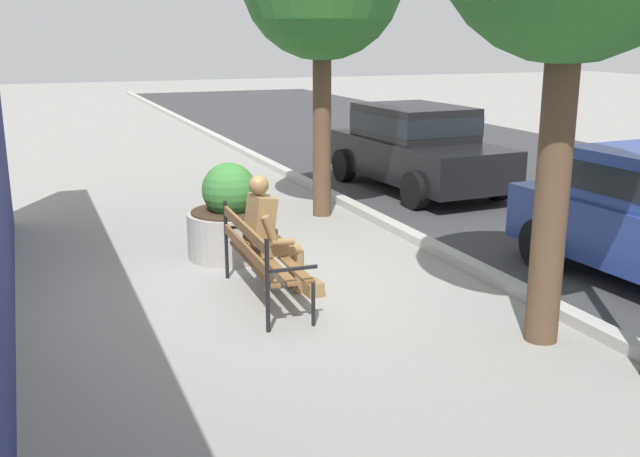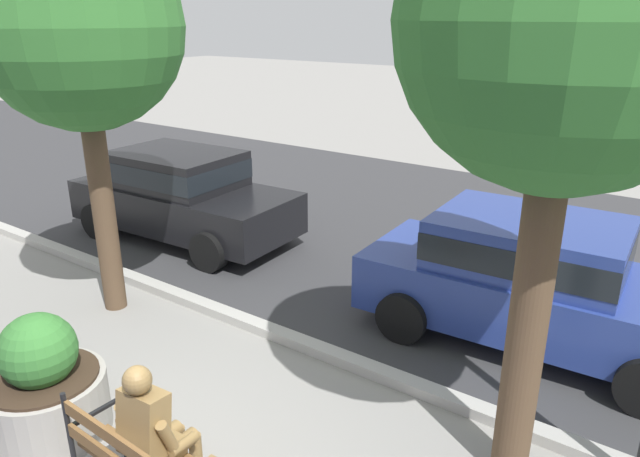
% 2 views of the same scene
% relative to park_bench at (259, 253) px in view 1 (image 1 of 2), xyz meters
% --- Properties ---
extents(ground_plane, '(80.00, 80.00, 0.00)m').
position_rel_park_bench_xyz_m(ground_plane, '(-0.18, -0.15, -0.54)').
color(ground_plane, gray).
extents(curb_stone, '(60.00, 0.20, 0.12)m').
position_rel_park_bench_xyz_m(curb_stone, '(-0.18, 2.75, -0.48)').
color(curb_stone, '#B2AFA8').
rests_on(curb_stone, ground).
extents(park_bench, '(1.82, 0.59, 0.95)m').
position_rel_park_bench_xyz_m(park_bench, '(0.00, 0.00, 0.00)').
color(park_bench, brown).
rests_on(park_bench, ground).
extents(bronze_statue_seated, '(0.62, 0.79, 1.37)m').
position_rel_park_bench_xyz_m(bronze_statue_seated, '(-0.15, 0.21, 0.12)').
color(bronze_statue_seated, olive).
rests_on(bronze_statue_seated, ground).
extents(concrete_planter, '(1.12, 1.12, 1.24)m').
position_rel_park_bench_xyz_m(concrete_planter, '(-1.74, 0.15, -0.05)').
color(concrete_planter, '#A8A399').
rests_on(concrete_planter, ground).
extents(parked_car_black, '(4.18, 2.07, 1.56)m').
position_rel_park_bench_xyz_m(parked_car_black, '(-4.65, 4.51, 0.30)').
color(parked_car_black, black).
rests_on(parked_car_black, ground).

